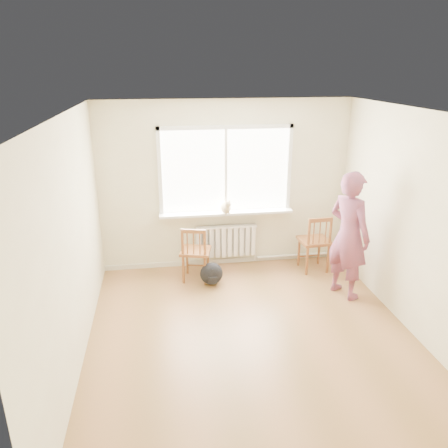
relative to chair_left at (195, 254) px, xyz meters
name	(u,v)px	position (x,y,z in m)	size (l,w,h in m)	color
floor	(253,339)	(0.56, -1.68, -0.45)	(4.50, 4.50, 0.00)	#99683F
ceiling	(259,114)	(0.56, -1.68, 2.25)	(4.50, 4.50, 0.00)	white
back_wall	(225,186)	(0.56, 0.57, 0.90)	(4.00, 0.01, 2.70)	beige
window	(226,167)	(0.56, 0.55, 1.21)	(2.12, 0.05, 1.42)	white
windowsill	(226,213)	(0.56, 0.46, 0.48)	(2.15, 0.22, 0.04)	white
radiator	(226,241)	(0.56, 0.48, -0.01)	(1.00, 0.12, 0.55)	white
heating_pipe	(297,255)	(1.81, 0.51, -0.37)	(0.04, 0.04, 1.40)	silver
baseboard	(225,261)	(0.56, 0.56, -0.41)	(4.00, 0.03, 0.08)	beige
chair_left	(195,254)	(0.00, 0.00, 0.00)	(0.53, 0.51, 0.89)	#9A582C
chair_right	(315,243)	(1.94, 0.06, 0.03)	(0.49, 0.47, 0.95)	#9A582C
person	(349,235)	(2.11, -0.75, 0.47)	(0.67, 0.44, 1.84)	#B43C47
cat	(226,207)	(0.54, 0.38, 0.60)	(0.20, 0.38, 0.25)	beige
backpack	(211,274)	(0.23, -0.17, -0.28)	(0.35, 0.26, 0.35)	black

